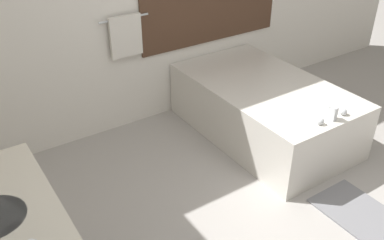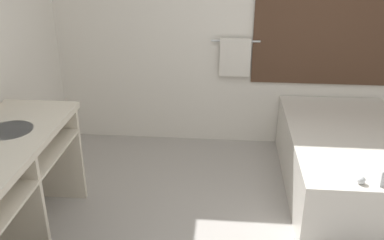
# 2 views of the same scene
# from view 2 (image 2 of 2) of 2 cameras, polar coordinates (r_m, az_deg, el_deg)

# --- Properties ---
(wall_back_with_blinds) EXTENTS (7.40, 0.13, 2.70)m
(wall_back_with_blinds) POSITION_cam_2_polar(r_m,az_deg,el_deg) (4.50, 10.21, 12.87)
(wall_back_with_blinds) COLOR white
(wall_back_with_blinds) RESTS_ON ground_plane
(vanity_counter) EXTENTS (0.63, 1.61, 0.92)m
(vanity_counter) POSITION_cam_2_polar(r_m,az_deg,el_deg) (3.17, -24.18, -6.86)
(vanity_counter) COLOR beige
(vanity_counter) RESTS_ON ground_plane
(bathtub) EXTENTS (1.06, 1.81, 0.68)m
(bathtub) POSITION_cam_2_polar(r_m,az_deg,el_deg) (4.08, 20.01, -4.98)
(bathtub) COLOR silver
(bathtub) RESTS_ON ground_plane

